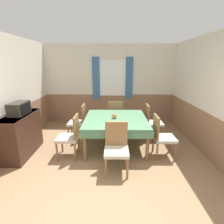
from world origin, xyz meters
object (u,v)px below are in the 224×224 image
Objects in this scene: chair_head_window at (115,115)px; chair_left_near at (71,135)px; dining_table at (116,122)px; sideboard at (21,135)px; chair_head_near at (116,146)px; chair_right_near at (161,135)px; vase at (114,116)px; chair_right_far at (152,121)px; tv at (19,108)px; chair_left_far at (79,121)px.

chair_left_near is (-0.97, -1.50, 0.00)m from chair_head_window.
sideboard is (-2.08, -0.40, -0.16)m from dining_table.
chair_head_near reaches higher than dining_table.
chair_left_near is at bearing -153.32° from dining_table.
vase is at bearing -114.66° from chair_right_near.
chair_right_far is 1.82× the size of tv.
dining_table is 2.12m from sideboard.
vase is (0.94, -0.52, 0.29)m from chair_left_far.
chair_left_near is 7.94× the size of vase.
chair_head_near is 1.03m from vase.
dining_table is 1.67× the size of chair_right_near.
sideboard is 9.85× the size of vase.
chair_head_window is 2.51m from sideboard.
sideboard is (-1.11, -0.88, -0.03)m from chair_left_far.
tv is (-3.04, 0.14, 0.55)m from chair_right_near.
chair_head_near is 1.00× the size of chair_left_far.
chair_head_near is at bearing -17.77° from tv.
tv is 2.08m from vase.
dining_table is 1.09m from chair_left_far.
chair_left_far is at bearing -116.68° from chair_right_near.
sideboard is 2.25× the size of tv.
chair_right_far is 1.00× the size of chair_left_far.
chair_head_near is 1.79m from chair_left_far.
chair_right_far is at bearing 16.17° from sideboard.
sideboard is 0.59m from tv.
chair_right_near is at bearing -1.71° from sideboard.
vase is (2.04, 0.32, -0.27)m from tv.
chair_right_near and chair_left_near have the same top height.
chair_left_far is at bearing 151.24° from vase.
chair_head_near and chair_head_window have the same top height.
chair_left_near reaches higher than dining_table.
vase is at bearing -91.74° from chair_head_window.
chair_head_near and chair_left_far have the same top height.
chair_right_near is 1.10m from chair_head_near.
tv reaches higher than dining_table.
sideboard is at bearing -73.83° from chair_right_far.
chair_right_far reaches higher than sideboard.
chair_left_far is 1.11m from vase.
chair_right_far and chair_left_far have the same top height.
chair_left_near reaches higher than sideboard.
chair_left_near is 1.00× the size of chair_right_far.
chair_right_far is at bearing -122.91° from chair_head_near.
chair_right_near is 1.00× the size of chair_left_near.
chair_head_near is at bearing -61.62° from chair_right_near.
chair_left_near is (-0.97, -0.49, -0.13)m from dining_table.
chair_left_far is 0.81× the size of sideboard.
chair_head_window reaches higher than sideboard.
chair_right_near is 1.00× the size of chair_head_window.
chair_left_far is at bearing 37.26° from tv.
chair_head_near is at bearing -90.00° from dining_table.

